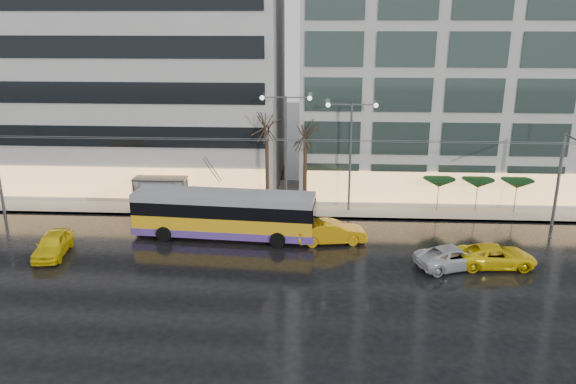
# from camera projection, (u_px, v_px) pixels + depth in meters

# --- Properties ---
(ground) EXTENTS (140.00, 140.00, 0.00)m
(ground) POSITION_uv_depth(u_px,v_px,m) (244.00, 267.00, 34.88)
(ground) COLOR black
(ground) RESTS_ON ground
(sidewalk) EXTENTS (80.00, 10.00, 0.15)m
(sidewalk) POSITION_uv_depth(u_px,v_px,m) (288.00, 197.00, 48.09)
(sidewalk) COLOR gray
(sidewalk) RESTS_ON ground
(kerb) EXTENTS (80.00, 0.10, 0.15)m
(kerb) POSITION_uv_depth(u_px,v_px,m) (285.00, 217.00, 43.37)
(kerb) COLOR slate
(kerb) RESTS_ON ground
(building_left) EXTENTS (34.00, 14.00, 22.00)m
(building_left) POSITION_uv_depth(u_px,v_px,m) (92.00, 60.00, 50.49)
(building_left) COLOR #A6A29E
(building_left) RESTS_ON sidewalk
(building_right) EXTENTS (32.00, 14.00, 25.00)m
(building_right) POSITION_uv_depth(u_px,v_px,m) (489.00, 44.00, 48.18)
(building_right) COLOR #A6A29E
(building_right) RESTS_ON sidewalk
(trolleybus) EXTENTS (12.86, 5.41, 5.89)m
(trolleybus) POSITION_uv_depth(u_px,v_px,m) (224.00, 216.00, 39.16)
(trolleybus) COLOR #EAA614
(trolleybus) RESTS_ON ground
(catenary) EXTENTS (42.24, 5.12, 7.00)m
(catenary) POSITION_uv_depth(u_px,v_px,m) (270.00, 168.00, 41.11)
(catenary) COLOR #595B60
(catenary) RESTS_ON ground
(bus_shelter) EXTENTS (4.20, 1.60, 2.51)m
(bus_shelter) POSITION_uv_depth(u_px,v_px,m) (157.00, 185.00, 44.91)
(bus_shelter) COLOR #595B60
(bus_shelter) RESTS_ON sidewalk
(street_lamp_near) EXTENTS (3.96, 0.36, 9.03)m
(street_lamp_near) POSITION_uv_depth(u_px,v_px,m) (286.00, 137.00, 43.27)
(street_lamp_near) COLOR #595B60
(street_lamp_near) RESTS_ON sidewalk
(street_lamp_far) EXTENTS (3.96, 0.36, 8.53)m
(street_lamp_far) POSITION_uv_depth(u_px,v_px,m) (351.00, 141.00, 43.08)
(street_lamp_far) COLOR #595B60
(street_lamp_far) RESTS_ON sidewalk
(tree_a) EXTENTS (3.20, 3.20, 8.40)m
(tree_a) POSITION_uv_depth(u_px,v_px,m) (267.00, 122.00, 43.21)
(tree_a) COLOR black
(tree_a) RESTS_ON sidewalk
(tree_b) EXTENTS (3.20, 3.20, 7.70)m
(tree_b) POSITION_uv_depth(u_px,v_px,m) (305.00, 131.00, 43.45)
(tree_b) COLOR black
(tree_b) RESTS_ON sidewalk
(parasol_a) EXTENTS (2.50, 2.50, 2.65)m
(parasol_a) POSITION_uv_depth(u_px,v_px,m) (439.00, 183.00, 43.88)
(parasol_a) COLOR #595B60
(parasol_a) RESTS_ON sidewalk
(parasol_b) EXTENTS (2.50, 2.50, 2.65)m
(parasol_b) POSITION_uv_depth(u_px,v_px,m) (478.00, 183.00, 43.72)
(parasol_b) COLOR #595B60
(parasol_b) RESTS_ON sidewalk
(parasol_c) EXTENTS (2.50, 2.50, 2.65)m
(parasol_c) POSITION_uv_depth(u_px,v_px,m) (517.00, 184.00, 43.56)
(parasol_c) COLOR #595B60
(parasol_c) RESTS_ON sidewalk
(taxi_a) EXTENTS (2.36, 4.60, 1.50)m
(taxi_a) POSITION_uv_depth(u_px,v_px,m) (53.00, 244.00, 36.44)
(taxi_a) COLOR yellow
(taxi_a) RESTS_ON ground
(taxi_b) EXTENTS (4.96, 2.42, 1.56)m
(taxi_b) POSITION_uv_depth(u_px,v_px,m) (331.00, 232.00, 38.42)
(taxi_b) COLOR orange
(taxi_b) RESTS_ON ground
(taxi_c) EXTENTS (5.01, 2.51, 1.36)m
(taxi_c) POSITION_uv_depth(u_px,v_px,m) (496.00, 256.00, 34.81)
(taxi_c) COLOR yellow
(taxi_c) RESTS_ON ground
(sedan_silver) EXTENTS (5.35, 3.76, 1.36)m
(sedan_silver) POSITION_uv_depth(u_px,v_px,m) (454.00, 257.00, 34.69)
(sedan_silver) COLOR silver
(sedan_silver) RESTS_ON ground
(pedestrian_a) EXTENTS (1.14, 1.16, 2.19)m
(pedestrian_a) POSITION_uv_depth(u_px,v_px,m) (194.00, 194.00, 44.02)
(pedestrian_a) COLOR black
(pedestrian_a) RESTS_ON sidewalk
(pedestrian_b) EXTENTS (0.99, 0.91, 1.65)m
(pedestrian_b) POSITION_uv_depth(u_px,v_px,m) (204.00, 197.00, 45.16)
(pedestrian_b) COLOR black
(pedestrian_b) RESTS_ON sidewalk
(pedestrian_c) EXTENTS (1.19, 0.94, 2.11)m
(pedestrian_c) POSITION_uv_depth(u_px,v_px,m) (152.00, 199.00, 43.90)
(pedestrian_c) COLOR black
(pedestrian_c) RESTS_ON sidewalk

